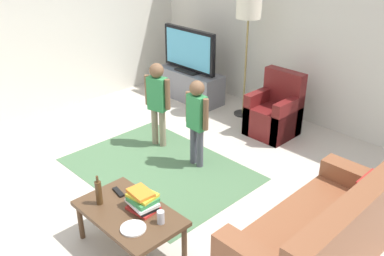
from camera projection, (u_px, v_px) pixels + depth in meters
ground at (153, 198)px, 4.66m from camera, size 7.80×7.80×0.00m
wall_back at (314, 31)px, 5.95m from camera, size 6.00×0.12×2.70m
wall_left at (14, 30)px, 5.99m from camera, size 0.12×6.00×2.70m
area_rug at (159, 169)px, 5.20m from camera, size 2.20×1.60×0.01m
tv_stand at (190, 85)px, 7.14m from camera, size 1.20×0.44×0.50m
tv at (189, 51)px, 6.86m from camera, size 1.10×0.28×0.71m
couch at (324, 241)px, 3.61m from camera, size 0.80×1.80×0.86m
armchair at (275, 114)px, 5.96m from camera, size 0.60×0.60×0.90m
floor_lamp at (249, 15)px, 6.00m from camera, size 0.36×0.36×1.78m
child_near_tv at (158, 97)px, 5.47m from camera, size 0.38×0.19×1.15m
child_center at (197, 116)px, 5.01m from camera, size 0.37×0.18×1.11m
coffee_table at (129, 216)px, 3.78m from camera, size 1.00×0.60×0.42m
book_stack at (142, 201)px, 3.76m from camera, size 0.30×0.25×0.18m
bottle at (99, 192)px, 3.81m from camera, size 0.06×0.06×0.29m
tv_remote at (118, 192)px, 4.01m from camera, size 0.18×0.07×0.02m
soda_can at (161, 217)px, 3.59m from camera, size 0.07×0.07×0.12m
plate at (133, 228)px, 3.54m from camera, size 0.22×0.22×0.02m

